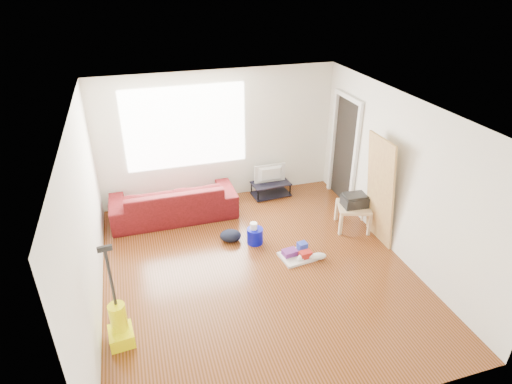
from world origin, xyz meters
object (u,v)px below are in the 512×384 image
object	(u,v)px
bucket	(255,242)
sofa	(175,216)
tv_stand	(271,189)
cleaning_tray	(298,254)
vacuum	(120,325)
backpack	(231,240)
side_table	(354,209)

from	to	relation	value
bucket	sofa	bearing A→B (deg)	133.43
tv_stand	cleaning_tray	distance (m)	2.10
tv_stand	vacuum	size ratio (longest dim) A/B	0.56
tv_stand	bucket	size ratio (longest dim) A/B	2.90
cleaning_tray	backpack	size ratio (longest dim) A/B	1.60
side_table	sofa	bearing A→B (deg)	156.62
bucket	cleaning_tray	xyz separation A→B (m)	(0.53, -0.58, 0.06)
side_table	cleaning_tray	distance (m)	1.39
bucket	tv_stand	bearing A→B (deg)	62.54
side_table	vacuum	world-z (taller)	vacuum
side_table	vacuum	size ratio (longest dim) A/B	0.49
vacuum	sofa	bearing A→B (deg)	64.59
bucket	vacuum	distance (m)	2.68
cleaning_tray	vacuum	bearing A→B (deg)	-160.43
tv_stand	backpack	world-z (taller)	tv_stand
vacuum	tv_stand	bearing A→B (deg)	40.43
backpack	tv_stand	bearing A→B (deg)	62.08
tv_stand	vacuum	world-z (taller)	vacuum
vacuum	side_table	bearing A→B (deg)	15.45
cleaning_tray	backpack	distance (m)	1.18
sofa	cleaning_tray	distance (m)	2.48
bucket	backpack	distance (m)	0.41
bucket	vacuum	xyz separation A→B (m)	(-2.18, -1.54, 0.25)
side_table	cleaning_tray	bearing A→B (deg)	-156.48
side_table	backpack	bearing A→B (deg)	174.36
sofa	side_table	xyz separation A→B (m)	(2.94, -1.27, 0.37)
cleaning_tray	backpack	xyz separation A→B (m)	(-0.91, 0.75, -0.06)
backpack	bucket	bearing A→B (deg)	-11.71
bucket	side_table	bearing A→B (deg)	-1.23
cleaning_tray	vacuum	world-z (taller)	vacuum
side_table	bucket	distance (m)	1.81
tv_stand	backpack	bearing A→B (deg)	-135.28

